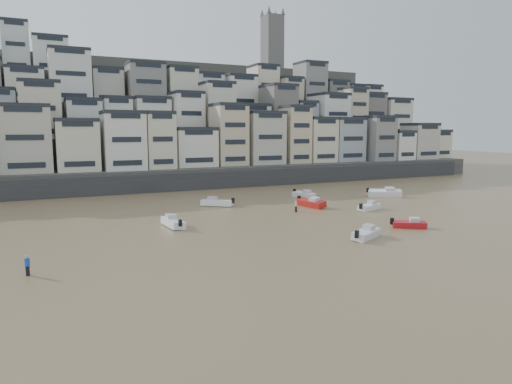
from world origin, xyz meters
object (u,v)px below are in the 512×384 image
boat_b (409,223)px  person_pink (296,206)px  boat_g (385,192)px  boat_f (173,221)px  boat_e (311,202)px  boat_a (366,232)px  person_blue (27,265)px  boat_h (217,201)px  boat_i (304,194)px  boat_d (369,206)px

boat_b → person_pink: (-7.03, 15.28, 0.27)m
boat_g → boat_f: boat_g is taller
boat_e → boat_f: bearing=-89.7°
boat_a → boat_e: (5.63, 20.26, 0.08)m
person_blue → boat_h: bearing=44.3°
boat_b → boat_f: bearing=-174.5°
person_blue → boat_g: bearing=21.1°
boat_e → person_blue: 43.35m
boat_b → person_pink: person_pink is taller
boat_f → boat_b: size_ratio=1.24×
boat_g → boat_b: bearing=-90.8°
boat_g → boat_e: (-17.65, -3.34, -0.09)m
boat_i → boat_h: bearing=-96.4°
person_pink → boat_h: bearing=130.5°
boat_a → boat_b: boat_a is taller
boat_g → boat_d: (-11.15, -9.37, -0.22)m
boat_g → person_pink: size_ratio=3.64×
boat_g → boat_a: 33.15m
boat_d → person_blue: size_ratio=2.71×
boat_f → boat_d: (29.75, -0.95, -0.10)m
boat_f → boat_h: (10.40, 12.16, 0.01)m
boat_d → person_pink: size_ratio=2.71×
boat_i → person_blue: size_ratio=2.91×
boat_e → person_blue: size_ratio=3.25×
boat_d → person_blue: 47.36m
boat_g → boat_a: (-23.27, -23.61, -0.17)m
boat_g → boat_f: 41.76m
boat_g → person_blue: 60.90m
person_blue → boat_d: bearing=15.4°
boat_a → boat_e: size_ratio=0.90×
boat_g → boat_e: boat_g is taller
boat_i → boat_g: bearing=55.9°
boat_g → person_pink: (-21.99, -6.22, 0.01)m
boat_i → boat_h: 17.07m
boat_g → boat_h: (-30.50, 3.74, -0.11)m
person_blue → person_pink: size_ratio=1.00×
boat_b → boat_e: size_ratio=0.78×
boat_i → boat_b: (-1.44, -26.95, -0.09)m
boat_d → boat_e: 8.86m
boat_d → person_pink: 11.30m
boat_i → person_blue: person_blue is taller
boat_f → boat_a: bearing=-134.7°
boat_i → boat_h: size_ratio=0.92×
boat_f → boat_h: 15.99m
boat_i → person_pink: 14.42m
boat_b → person_pink: bearing=147.0°
boat_f → person_pink: person_pink is taller
boat_d → boat_b: (-3.82, -12.13, -0.04)m
boat_g → boat_d: 14.56m
boat_e → boat_a: bearing=-27.5°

